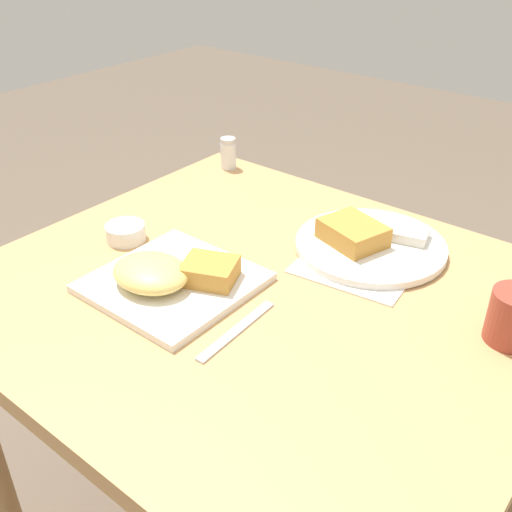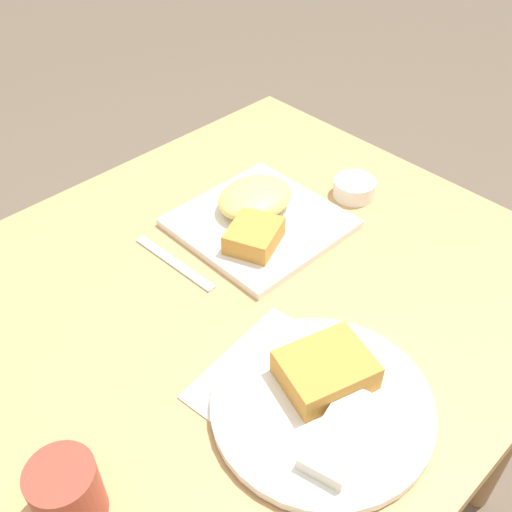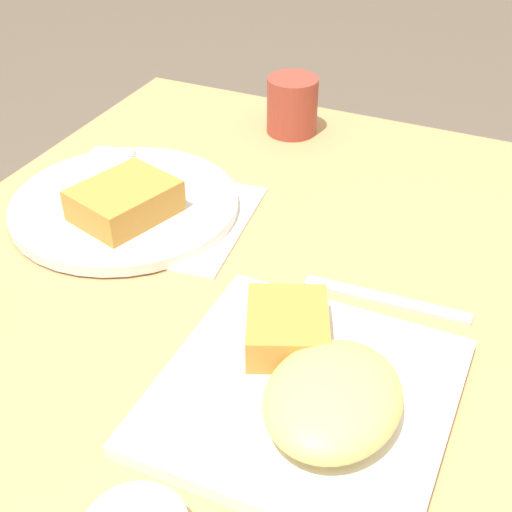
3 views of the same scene
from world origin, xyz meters
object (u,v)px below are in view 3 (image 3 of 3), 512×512
at_px(plate_square_near, 312,386).
at_px(plate_oval_far, 123,201).
at_px(coffee_mug, 292,105).
at_px(butter_knife, 386,299).

relative_size(plate_square_near, plate_oval_far, 0.90).
xyz_separation_m(plate_oval_far, coffee_mug, (0.31, -0.11, 0.02)).
distance_m(butter_knife, coffee_mug, 0.42).
xyz_separation_m(butter_knife, coffee_mug, (0.34, 0.25, 0.04)).
height_order(plate_square_near, plate_oval_far, plate_square_near).
relative_size(plate_oval_far, coffee_mug, 3.37).
xyz_separation_m(plate_square_near, butter_knife, (0.17, -0.02, -0.02)).
bearing_deg(plate_oval_far, butter_knife, -95.19).
distance_m(plate_oval_far, butter_knife, 0.35).
bearing_deg(coffee_mug, butter_knife, -143.84).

